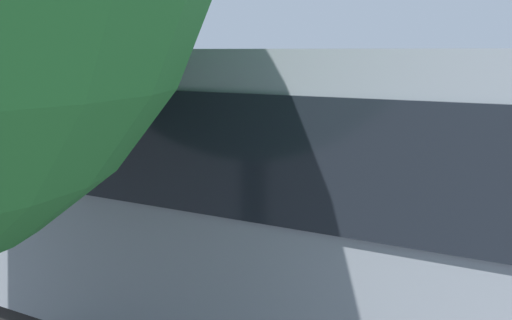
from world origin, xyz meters
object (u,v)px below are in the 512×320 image
object	(u,v)px
tour_bus	(116,185)
spectator_right	(154,183)
traffic_cone	(319,179)
parked_motorcycle_silver	(94,215)
spectator_centre	(196,187)
spectator_left	(248,197)
spectator_far_left	(323,198)
stunt_motorcycle	(252,140)

from	to	relation	value
tour_bus	spectator_right	world-z (taller)	tour_bus
traffic_cone	parked_motorcycle_silver	bearing A→B (deg)	69.86
spectator_centre	tour_bus	bearing A→B (deg)	104.66
tour_bus	spectator_centre	xyz separation A→B (m)	(0.70, -2.68, -0.65)
tour_bus	traffic_cone	xyz separation A→B (m)	(0.37, -7.17, -1.34)
spectator_left	spectator_right	size ratio (longest dim) A/B	1.02
spectator_left	spectator_centre	world-z (taller)	spectator_left
tour_bus	spectator_left	xyz separation A→B (m)	(-0.40, -2.51, -0.65)
spectator_centre	spectator_left	bearing A→B (deg)	171.09
spectator_centre	parked_motorcycle_silver	size ratio (longest dim) A/B	0.82
spectator_right	parked_motorcycle_silver	bearing A→B (deg)	44.44
tour_bus	traffic_cone	size ratio (longest dim) A/B	18.15
tour_bus	spectator_right	distance (m)	3.15
spectator_left	parked_motorcycle_silver	bearing A→B (deg)	12.07
spectator_far_left	spectator_centre	distance (m)	2.27
spectator_left	spectator_right	world-z (taller)	spectator_left
tour_bus	traffic_cone	bearing A→B (deg)	-87.08
tour_bus	parked_motorcycle_silver	xyz separation A→B (m)	(2.29, -1.93, -1.16)
spectator_left	traffic_cone	distance (m)	4.78
tour_bus	stunt_motorcycle	size ratio (longest dim) A/B	5.81
tour_bus	parked_motorcycle_silver	world-z (taller)	tour_bus
traffic_cone	spectator_far_left	bearing A→B (deg)	113.46
spectator_far_left	spectator_right	world-z (taller)	spectator_far_left
spectator_right	parked_motorcycle_silver	xyz separation A→B (m)	(0.74, 0.72, -0.50)
parked_motorcycle_silver	traffic_cone	distance (m)	5.58
spectator_left	spectator_far_left	bearing A→B (deg)	-170.09
spectator_centre	traffic_cone	xyz separation A→B (m)	(-0.33, -4.49, -0.69)
tour_bus	traffic_cone	distance (m)	7.31
spectator_far_left	stunt_motorcycle	distance (m)	6.60
traffic_cone	spectator_right	bearing A→B (deg)	75.29
tour_bus	spectator_left	size ratio (longest dim) A/B	6.77
tour_bus	parked_motorcycle_silver	distance (m)	3.21
spectator_right	stunt_motorcycle	bearing A→B (deg)	-79.54
spectator_right	stunt_motorcycle	size ratio (longest dim) A/B	0.84
spectator_left	spectator_right	bearing A→B (deg)	-4.31
stunt_motorcycle	traffic_cone	distance (m)	2.36
spectator_left	spectator_centre	xyz separation A→B (m)	(1.10, -0.17, -0.00)
spectator_centre	parked_motorcycle_silver	xyz separation A→B (m)	(1.59, 0.75, -0.52)
spectator_centre	traffic_cone	world-z (taller)	spectator_centre
parked_motorcycle_silver	traffic_cone	size ratio (longest dim) A/B	3.26
spectator_far_left	spectator_centre	xyz separation A→B (m)	(2.27, 0.03, -0.08)
traffic_cone	stunt_motorcycle	bearing A→B (deg)	-18.47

